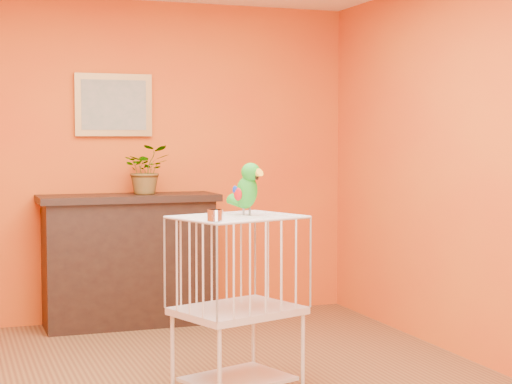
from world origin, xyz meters
name	(u,v)px	position (x,y,z in m)	size (l,w,h in m)	color
room_shell	(186,120)	(0.00, 0.00, 1.58)	(4.50, 4.50, 4.50)	#D45D13
console_cabinet	(129,260)	(0.07, 2.01, 0.52)	(1.40, 0.50, 1.04)	black
potted_plant	(147,175)	(0.22, 1.99, 1.19)	(0.35, 0.39, 0.30)	#26722D
framed_picture	(114,105)	(0.00, 2.22, 1.75)	(0.62, 0.04, 0.50)	#A17639
birdcage	(238,302)	(0.30, -0.01, 0.54)	(0.80, 0.70, 1.03)	beige
feed_cup	(215,215)	(0.09, -0.27, 1.07)	(0.09, 0.09, 0.06)	silver
parrot	(247,188)	(0.38, 0.05, 1.19)	(0.18, 0.27, 0.31)	#59544C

